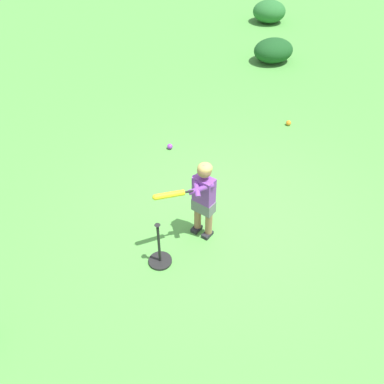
{
  "coord_description": "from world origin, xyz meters",
  "views": [
    {
      "loc": [
        -2.26,
        -3.13,
        3.72
      ],
      "look_at": [
        -0.48,
        0.26,
        0.45
      ],
      "focal_mm": 37.31,
      "sensor_mm": 36.0,
      "label": 1
    }
  ],
  "objects": [
    {
      "name": "play_ball_behind_batter",
      "position": [
        2.15,
        1.55,
        0.05
      ],
      "size": [
        0.09,
        0.09,
        0.09
      ],
      "primitive_type": "sphere",
      "color": "orange",
      "rests_on": "ground"
    },
    {
      "name": "play_ball_midfield",
      "position": [
        -0.04,
        1.86,
        0.05
      ],
      "size": [
        0.09,
        0.09,
        0.09
      ],
      "primitive_type": "sphere",
      "color": "purple",
      "rests_on": "ground"
    },
    {
      "name": "child_batter",
      "position": [
        -0.51,
        -0.05,
        0.65
      ],
      "size": [
        0.78,
        0.32,
        1.08
      ],
      "color": "#232328",
      "rests_on": "ground"
    },
    {
      "name": "batting_tee",
      "position": [
        -1.16,
        -0.24,
        0.1
      ],
      "size": [
        0.28,
        0.28,
        0.62
      ],
      "color": "black",
      "rests_on": "ground"
    },
    {
      "name": "shrub_right_background",
      "position": [
        5.19,
        6.34,
        0.29
      ],
      "size": [
        0.92,
        0.89,
        0.59
      ],
      "primitive_type": "ellipsoid",
      "color": "#286B2D",
      "rests_on": "ground"
    },
    {
      "name": "ground_plane",
      "position": [
        0.0,
        0.0,
        0.0
      ],
      "size": [
        40.0,
        40.0,
        0.0
      ],
      "primitive_type": "plane",
      "color": "#519942"
    },
    {
      "name": "shrub_left_background",
      "position": [
        3.6,
        4.0,
        0.26
      ],
      "size": [
        0.93,
        0.79,
        0.52
      ],
      "primitive_type": "ellipsoid",
      "color": "#194C1E",
      "rests_on": "ground"
    }
  ]
}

